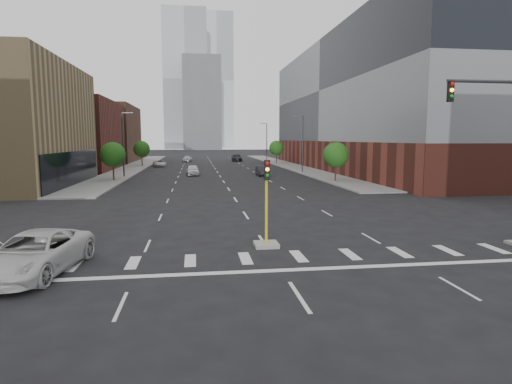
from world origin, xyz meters
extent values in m
plane|color=black|center=(0.00, 0.00, 0.00)|extent=(400.00, 400.00, 0.00)
cube|color=gray|center=(-15.00, 74.00, 0.07)|extent=(5.00, 92.00, 0.15)
cube|color=gray|center=(15.00, 74.00, 0.07)|extent=(5.00, 92.00, 0.15)
cube|color=brown|center=(-27.50, 66.00, 6.00)|extent=(20.00, 22.00, 12.00)
cube|color=brown|center=(-27.50, 92.00, 6.50)|extent=(20.00, 24.00, 13.00)
cube|color=brown|center=(29.50, 60.00, 2.50)|extent=(24.00, 70.00, 5.00)
cube|color=slate|center=(29.50, 60.00, 13.50)|extent=(24.00, 70.00, 17.00)
cube|color=#B2B7BC|center=(-8.00, 220.00, 35.00)|extent=(22.00, 22.00, 70.00)
cube|color=#B2B7BC|center=(10.00, 260.00, 40.00)|extent=(20.00, 20.00, 80.00)
cube|color=slate|center=(0.00, 200.00, 22.00)|extent=(18.00, 18.00, 44.00)
cube|color=#999993|center=(0.00, 9.00, 0.10)|extent=(1.20, 1.20, 0.20)
cylinder|color=gold|center=(0.00, 9.00, 1.80)|extent=(0.14, 0.14, 3.20)
cube|color=black|center=(0.00, 8.82, 3.90)|extent=(0.28, 0.18, 1.00)
sphere|color=red|center=(0.00, 8.72, 4.25)|extent=(0.18, 0.18, 0.18)
sphere|color=orange|center=(0.00, 8.72, 3.95)|extent=(0.18, 0.18, 0.18)
sphere|color=#0C7F19|center=(0.00, 8.72, 3.65)|extent=(0.18, 0.18, 0.18)
cylinder|color=#2D2D30|center=(11.00, 7.50, 8.20)|extent=(5.00, 0.16, 0.16)
cube|color=black|center=(8.70, 7.50, 7.70)|extent=(0.28, 0.18, 1.00)
sphere|color=red|center=(8.70, 7.38, 8.05)|extent=(0.18, 0.18, 0.18)
sphere|color=orange|center=(8.70, 7.38, 7.75)|extent=(0.18, 0.18, 0.18)
sphere|color=#0C7F19|center=(8.70, 7.38, 7.45)|extent=(0.18, 0.18, 0.18)
cylinder|color=#2D2D30|center=(13.50, 55.00, 4.50)|extent=(0.20, 0.20, 9.00)
cube|color=#2D2D30|center=(12.70, 55.00, 9.00)|extent=(1.40, 0.22, 0.15)
cylinder|color=#2D2D30|center=(13.50, 90.00, 4.50)|extent=(0.20, 0.20, 9.00)
cube|color=#2D2D30|center=(12.70, 90.00, 9.00)|extent=(1.40, 0.22, 0.15)
cylinder|color=#2D2D30|center=(-13.50, 50.00, 4.50)|extent=(0.20, 0.20, 9.00)
cube|color=#2D2D30|center=(-12.70, 50.00, 9.00)|extent=(1.40, 0.22, 0.15)
cylinder|color=#382619|center=(-14.00, 45.00, 1.02)|extent=(0.20, 0.20, 1.75)
sphere|color=#224E15|center=(-14.00, 45.00, 3.40)|extent=(3.20, 3.20, 3.20)
cylinder|color=#382619|center=(-14.00, 75.00, 1.02)|extent=(0.20, 0.20, 1.75)
sphere|color=#224E15|center=(-14.00, 75.00, 3.40)|extent=(3.20, 3.20, 3.20)
cylinder|color=#382619|center=(14.00, 40.00, 1.02)|extent=(0.20, 0.20, 1.75)
sphere|color=#224E15|center=(14.00, 40.00, 3.40)|extent=(3.20, 3.20, 3.20)
cylinder|color=#382619|center=(14.00, 80.00, 1.02)|extent=(0.20, 0.20, 1.75)
sphere|color=#224E15|center=(14.00, 80.00, 3.40)|extent=(3.20, 3.20, 3.20)
imported|color=silver|center=(-3.95, 52.33, 0.79)|extent=(2.11, 4.73, 1.58)
imported|color=black|center=(6.22, 50.12, 0.72)|extent=(1.55, 4.37, 1.44)
imported|color=silver|center=(-10.50, 73.16, 0.66)|extent=(3.00, 5.09, 1.33)
imported|color=black|center=(6.34, 91.15, 0.84)|extent=(2.56, 5.87, 1.68)
imported|color=#B0AFB4|center=(-5.43, 89.91, 0.75)|extent=(2.36, 4.59, 1.50)
imported|color=silver|center=(-10.00, 6.00, 0.84)|extent=(3.76, 6.42, 1.68)
camera|label=1|loc=(-3.48, -11.93, 5.46)|focal=30.00mm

